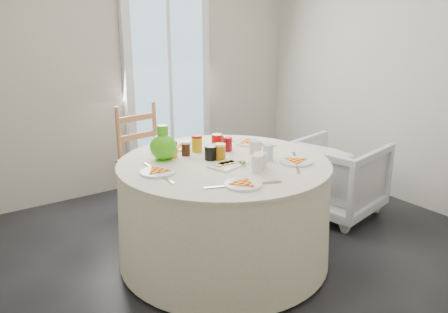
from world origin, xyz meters
TOP-DOWN VIEW (x-y plane):
  - floor at (0.00, 0.00)m, footprint 4.00×4.00m
  - wall_back at (0.00, 2.00)m, footprint 4.00×0.02m
  - wall_right at (2.00, 0.00)m, footprint 0.02×4.00m
  - glass_door at (0.40, 1.95)m, footprint 1.00×0.08m
  - table at (-0.11, 0.17)m, footprint 1.55×1.55m
  - wooden_chair at (-0.19, 1.26)m, footprint 0.50×0.48m
  - armchair at (1.21, 0.26)m, footprint 0.83×0.86m
  - place_settings at (-0.11, 0.17)m, footprint 1.29×1.29m
  - jar_cluster at (-0.17, 0.41)m, footprint 0.52×0.33m
  - butter_tub at (-0.00, 0.43)m, footprint 0.13×0.10m
  - green_pitcher at (-0.45, 0.45)m, footprint 0.25×0.25m
  - cheese_platter at (-0.15, 0.07)m, footprint 0.30×0.24m
  - mugs_glasses at (0.01, 0.13)m, footprint 0.70×0.70m

SIDE VIEW (x-z plane):
  - floor at x=0.00m, z-range 0.00..0.00m
  - table at x=-0.11m, z-range -0.02..0.77m
  - armchair at x=1.21m, z-range 0.01..0.77m
  - wooden_chair at x=-0.19m, z-range -0.03..0.97m
  - place_settings at x=-0.11m, z-range 0.76..0.78m
  - cheese_platter at x=-0.15m, z-range 0.76..0.79m
  - butter_tub at x=0.00m, z-range 0.76..0.81m
  - mugs_glasses at x=0.01m, z-range 0.75..0.87m
  - jar_cluster at x=-0.17m, z-range 0.75..0.89m
  - green_pitcher at x=-0.45m, z-range 0.75..0.99m
  - glass_door at x=0.40m, z-range 0.00..2.10m
  - wall_back at x=0.00m, z-range 0.00..2.60m
  - wall_right at x=2.00m, z-range 0.00..2.60m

